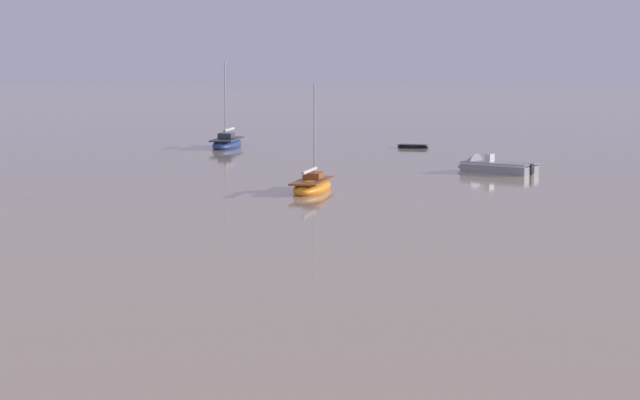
% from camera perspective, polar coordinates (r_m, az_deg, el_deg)
% --- Properties ---
extents(sailboat_moored_0, '(4.05, 7.55, 8.09)m').
position_cam_1_polar(sailboat_moored_0, '(95.78, -5.07, 3.07)').
color(sailboat_moored_0, navy).
rests_on(sailboat_moored_0, ground).
extents(motorboat_moored_1, '(6.23, 3.67, 2.02)m').
position_cam_1_polar(motorboat_moored_1, '(74.30, 9.10, 1.73)').
color(motorboat_moored_1, gray).
rests_on(motorboat_moored_1, ground).
extents(rowboat_moored_1, '(2.93, 1.16, 0.45)m').
position_cam_1_polar(rowboat_moored_1, '(95.08, 5.06, 2.91)').
color(rowboat_moored_1, black).
rests_on(rowboat_moored_1, ground).
extents(sailboat_moored_3, '(2.70, 6.10, 6.60)m').
position_cam_1_polar(sailboat_moored_3, '(62.36, -0.42, 0.76)').
color(sailboat_moored_3, orange).
rests_on(sailboat_moored_3, ground).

